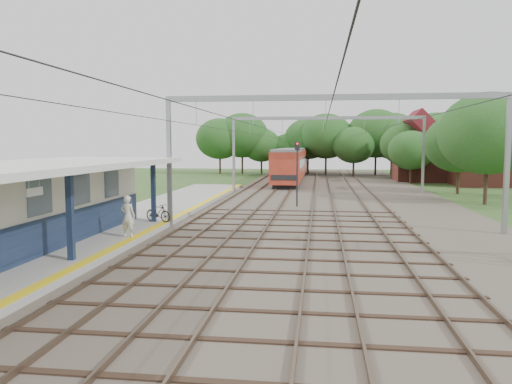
{
  "coord_description": "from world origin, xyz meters",
  "views": [
    {
      "loc": [
        2.94,
        -10.66,
        4.5
      ],
      "look_at": [
        -0.9,
        19.29,
        1.6
      ],
      "focal_mm": 35.0,
      "sensor_mm": 36.0,
      "label": 1
    }
  ],
  "objects_px": {
    "person": "(128,216)",
    "train": "(294,162)",
    "signal_post": "(297,165)",
    "bicycle": "(158,213)"
  },
  "relations": [
    {
      "from": "bicycle",
      "to": "signal_post",
      "type": "relative_size",
      "value": 0.36
    },
    {
      "from": "person",
      "to": "bicycle",
      "type": "height_order",
      "value": "person"
    },
    {
      "from": "signal_post",
      "to": "person",
      "type": "bearing_deg",
      "value": -101.18
    },
    {
      "from": "person",
      "to": "train",
      "type": "height_order",
      "value": "train"
    },
    {
      "from": "person",
      "to": "bicycle",
      "type": "bearing_deg",
      "value": -80.51
    },
    {
      "from": "train",
      "to": "signal_post",
      "type": "relative_size",
      "value": 7.88
    },
    {
      "from": "person",
      "to": "train",
      "type": "bearing_deg",
      "value": -87.48
    },
    {
      "from": "person",
      "to": "signal_post",
      "type": "height_order",
      "value": "signal_post"
    },
    {
      "from": "person",
      "to": "train",
      "type": "xyz_separation_m",
      "value": [
        5.1,
        44.91,
        0.88
      ]
    },
    {
      "from": "bicycle",
      "to": "signal_post",
      "type": "height_order",
      "value": "signal_post"
    }
  ]
}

